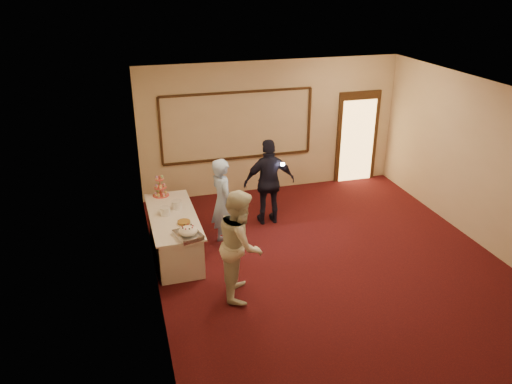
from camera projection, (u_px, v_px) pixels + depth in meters
floor at (330, 263)px, 8.85m from camera, size 7.00×7.00×0.00m
room_walls at (337, 155)px, 8.03m from camera, size 6.04×7.04×3.02m
wall_molding at (238, 126)px, 11.06m from camera, size 3.45×0.04×1.55m
doorway at (357, 138)px, 11.99m from camera, size 1.05×0.07×2.20m
buffet_table at (174, 234)px, 9.02m from camera, size 0.85×2.13×0.77m
pavlova_tray at (188, 232)px, 8.10m from camera, size 0.48×0.55×0.19m
cupcake_stand at (160, 188)px, 9.57m from camera, size 0.31×0.31×0.46m
plate_stack_a at (165, 211)px, 8.84m from camera, size 0.18×0.18×0.15m
plate_stack_b at (177, 205)px, 9.08m from camera, size 0.19×0.19×0.16m
tart at (184, 223)px, 8.54m from camera, size 0.26×0.26×0.05m
man at (223, 203)px, 9.13m from camera, size 0.54×0.70×1.72m
woman at (241, 244)px, 7.68m from camera, size 0.88×1.01×1.78m
guest at (269, 182)px, 9.95m from camera, size 1.06×0.48×1.77m
camera_flash at (283, 164)px, 9.63m from camera, size 0.07×0.04×0.05m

